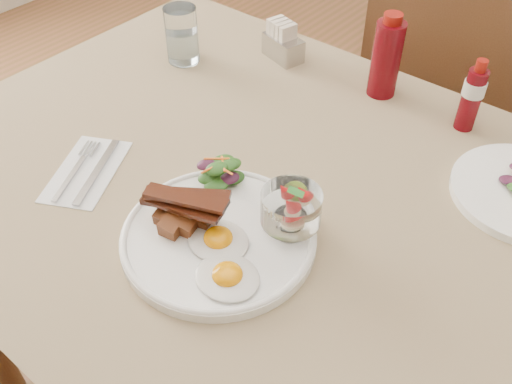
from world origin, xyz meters
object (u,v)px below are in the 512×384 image
at_px(table, 296,240).
at_px(chair_far, 452,124).
at_px(water_glass, 182,38).
at_px(hot_sauce_bottle, 472,96).
at_px(fruit_cup, 291,208).
at_px(ketchup_bottle, 386,58).
at_px(sugar_caddy, 283,43).
at_px(main_plate, 219,238).

relative_size(table, chair_far, 1.43).
bearing_deg(water_glass, hot_sauce_bottle, 15.02).
distance_m(fruit_cup, ketchup_bottle, 0.43).
bearing_deg(table, sugar_caddy, 130.78).
relative_size(table, water_glass, 11.64).
relative_size(ketchup_bottle, water_glass, 1.42).
relative_size(table, ketchup_bottle, 8.22).
bearing_deg(chair_far, sugar_caddy, -130.84).
relative_size(chair_far, hot_sauce_bottle, 6.90).
xyz_separation_m(hot_sauce_bottle, water_glass, (-0.55, -0.15, -0.02)).
bearing_deg(sugar_caddy, main_plate, -47.27).
relative_size(table, sugar_caddy, 13.82).
bearing_deg(ketchup_bottle, sugar_caddy, -176.55).
distance_m(main_plate, hot_sauce_bottle, 0.51).
distance_m(table, main_plate, 0.18).
bearing_deg(main_plate, sugar_caddy, 117.48).
xyz_separation_m(sugar_caddy, water_glass, (-0.15, -0.14, 0.02)).
relative_size(ketchup_bottle, sugar_caddy, 1.68).
bearing_deg(ketchup_bottle, hot_sauce_bottle, -1.11).
bearing_deg(water_glass, fruit_cup, -29.30).
xyz_separation_m(table, water_glass, (-0.44, 0.19, 0.14)).
relative_size(main_plate, ketchup_bottle, 1.73).
distance_m(table, sugar_caddy, 0.46).
height_order(fruit_cup, water_glass, water_glass).
xyz_separation_m(fruit_cup, sugar_caddy, (-0.32, 0.40, -0.03)).
distance_m(chair_far, ketchup_bottle, 0.44).
height_order(table, water_glass, water_glass).
distance_m(hot_sauce_bottle, water_glass, 0.57).
distance_m(chair_far, water_glass, 0.70).
distance_m(fruit_cup, hot_sauce_bottle, 0.42).
xyz_separation_m(chair_far, water_glass, (-0.44, -0.47, 0.28)).
distance_m(sugar_caddy, water_glass, 0.21).
xyz_separation_m(chair_far, fruit_cup, (0.04, -0.74, 0.29)).
height_order(ketchup_bottle, sugar_caddy, ketchup_bottle).
xyz_separation_m(chair_far, hot_sauce_bottle, (0.11, -0.32, 0.29)).
height_order(ketchup_bottle, hot_sauce_bottle, ketchup_bottle).
height_order(main_plate, hot_sauce_bottle, hot_sauce_bottle).
bearing_deg(main_plate, hot_sauce_bottle, 72.27).
relative_size(main_plate, sugar_caddy, 2.91).
xyz_separation_m(fruit_cup, hot_sauce_bottle, (0.08, 0.41, 0.00)).
relative_size(hot_sauce_bottle, sugar_caddy, 1.40).
height_order(chair_far, main_plate, chair_far).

